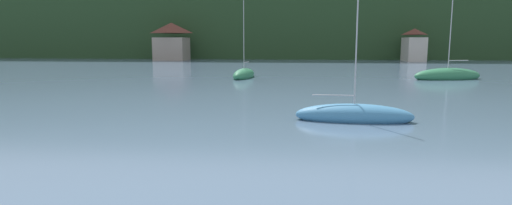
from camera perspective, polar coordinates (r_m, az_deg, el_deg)
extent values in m
cube|color=#264223|center=(114.81, 5.09, 12.07)|extent=(352.00, 56.49, 21.81)
ellipsoid|color=#38562D|center=(134.97, -11.72, 10.00)|extent=(246.40, 39.54, 42.74)
cube|color=gray|center=(85.29, -11.72, 7.37)|extent=(6.13, 5.97, 4.54)
pyramid|color=brown|center=(85.32, -11.80, 10.20)|extent=(6.44, 6.27, 2.09)
cube|color=beige|center=(84.20, 21.23, 6.95)|extent=(3.38, 5.86, 4.52)
pyramid|color=brown|center=(84.21, 21.35, 9.24)|extent=(3.55, 6.15, 1.18)
ellipsoid|color=teal|center=(19.79, 13.55, -1.80)|extent=(5.58, 1.79, 1.13)
cylinder|color=#B7B7BC|center=(19.49, 13.86, 6.82)|extent=(0.07, 0.07, 5.31)
cylinder|color=#ADADB2|center=(19.59, 10.76, 1.00)|extent=(1.98, 0.16, 0.06)
ellipsoid|color=#2D754C|center=(42.15, -1.70, 3.87)|extent=(2.42, 5.69, 1.37)
cylinder|color=#B7B7BC|center=(42.02, -1.72, 9.54)|extent=(0.07, 0.07, 7.58)
cylinder|color=#ADADB2|center=(42.97, -1.36, 5.68)|extent=(0.34, 1.87, 0.06)
ellipsoid|color=#2D754C|center=(44.87, 25.25, 3.40)|extent=(7.49, 4.12, 1.57)
cylinder|color=#B7B7BC|center=(44.77, 25.66, 9.72)|extent=(0.09, 0.09, 9.04)
cylinder|color=#ADADB2|center=(45.44, 26.50, 5.29)|extent=(2.12, 0.71, 0.08)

